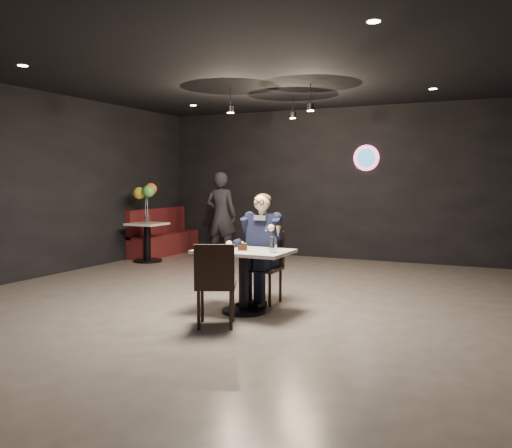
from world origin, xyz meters
The scene contains 17 objects.
floor centered at (0.00, 0.00, 0.00)m, with size 9.00×9.00×0.00m, color slate.
wall_sign centered at (0.80, 4.47, 2.00)m, with size 0.50×0.06×0.50m, color pink, non-canonical shape.
pendant_lights centered at (0.00, 2.00, 2.88)m, with size 1.40×1.20×0.36m, color black.
main_table centered at (0.54, -0.31, 0.38)m, with size 1.10×0.70×0.75m, color silver.
chair_far centered at (0.54, 0.24, 0.46)m, with size 0.42×0.46×0.92m, color black.
chair_near centered at (0.54, -0.97, 0.46)m, with size 0.42×0.46×0.92m, color black.
seated_man centered at (0.54, 0.24, 0.72)m, with size 0.60×0.80×1.44m, color black.
dessert_plate centered at (0.62, -0.38, 0.76)m, with size 0.22×0.22×0.01m, color white.
cake_slice centered at (0.58, -0.42, 0.80)m, with size 0.10×0.08×0.07m, color black.
mint_leaf centered at (0.60, -0.41, 0.84)m, with size 0.06×0.04×0.01m, color #2B8437.
sundae_glass centered at (0.94, -0.36, 0.84)m, with size 0.08×0.08×0.18m, color silver.
wafer_cone centered at (1.00, -0.36, 0.99)m, with size 0.06×0.06×0.12m, color #DAAD59.
booth_bench centered at (-3.25, 3.49, 0.49)m, with size 0.49×1.95×0.97m, color #430E15.
side_table centered at (-2.95, 2.49, 0.40)m, with size 0.63×0.63×0.79m, color silver.
balloon_vase centered at (-2.95, 2.49, 0.83)m, with size 0.10×0.10×0.15m, color silver.
balloon_bunch centered at (-2.95, 2.49, 1.25)m, with size 0.42×0.42×0.70m, color yellow.
passerby centered at (-1.85, 3.43, 0.87)m, with size 0.63×0.42×1.74m, color black.
Camera 1 is at (3.39, -5.98, 1.57)m, focal length 38.00 mm.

